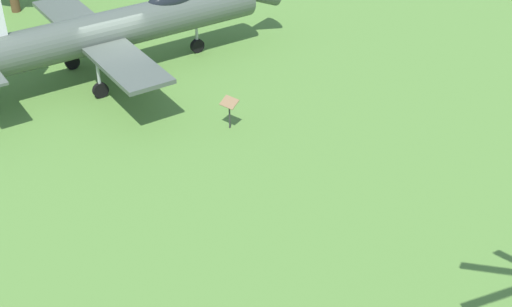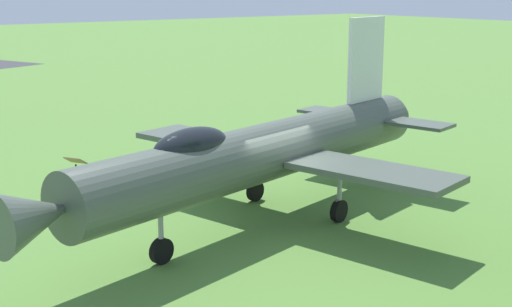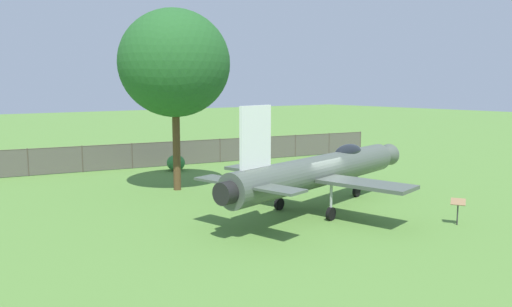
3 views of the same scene
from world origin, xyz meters
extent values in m
plane|color=#568438|center=(0.00, 0.00, 0.00)|extent=(200.00, 200.00, 0.00)
cylinder|color=#4C564C|center=(0.00, 0.00, 1.91)|extent=(4.34, 12.49, 1.49)
cone|color=#4C564C|center=(1.58, -6.65, 1.91)|extent=(1.60, 1.85, 1.27)
cylinder|color=black|center=(-1.50, 6.31, 1.91)|extent=(1.01, 0.79, 0.90)
ellipsoid|color=black|center=(0.63, -2.67, 2.54)|extent=(1.38, 2.35, 0.84)
cube|color=white|center=(-1.10, 4.61, 3.92)|extent=(0.55, 1.78, 2.53)
cube|color=#4C564C|center=(2.59, 1.26, 1.72)|extent=(4.41, 2.65, 0.16)
cube|color=#4C564C|center=(-2.88, -0.04, 1.72)|extent=(4.41, 2.65, 0.16)
cube|color=#4C564C|center=(0.39, 5.48, 2.06)|extent=(2.01, 1.49, 0.10)
cube|color=#4C564C|center=(-2.81, 4.72, 2.06)|extent=(2.01, 1.49, 0.10)
cylinder|color=#A5A8AD|center=(0.87, -3.64, 1.03)|extent=(0.12, 0.12, 1.46)
cylinder|color=black|center=(0.87, -3.64, 0.30)|extent=(0.31, 0.63, 0.60)
cylinder|color=#A5A8AD|center=(1.12, 1.55, 1.03)|extent=(0.12, 0.12, 1.46)
cylinder|color=black|center=(1.12, 1.55, 0.30)|extent=(0.31, 0.63, 0.60)
cylinder|color=#A5A8AD|center=(-1.70, 0.88, 1.03)|extent=(0.12, 0.12, 1.46)
cylinder|color=black|center=(-1.70, 0.88, 0.30)|extent=(0.31, 0.63, 0.60)
cylinder|color=#333333|center=(-5.48, -2.97, 0.45)|extent=(0.06, 0.06, 0.90)
cube|color=olive|center=(-5.48, -2.97, 1.02)|extent=(0.72, 0.65, 0.25)
camera|label=1|loc=(-25.31, 3.36, 12.63)|focal=48.62mm
camera|label=2|loc=(14.08, -10.83, 6.11)|focal=49.59mm
camera|label=3|loc=(-17.11, 16.50, 5.95)|focal=35.04mm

